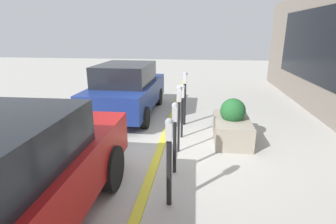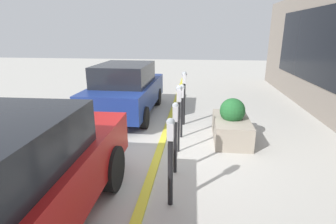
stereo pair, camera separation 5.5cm
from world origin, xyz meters
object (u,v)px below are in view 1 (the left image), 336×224
object	(u,v)px
parked_car_middle	(127,89)
parking_meter_second	(175,128)
parking_meter_farthest	(185,91)
parking_meter_middle	(179,103)
parking_meter_nearest	(169,153)
parking_meter_fourth	(182,99)
planter_box	(232,125)

from	to	relation	value
parked_car_middle	parking_meter_second	bearing A→B (deg)	-150.78
parking_meter_second	parking_meter_farthest	world-z (taller)	parking_meter_farthest
parking_meter_second	parked_car_middle	distance (m)	3.92
parking_meter_middle	parked_car_middle	world-z (taller)	parked_car_middle
parking_meter_second	parking_meter_middle	xyz separation A→B (m)	(0.90, 0.00, 0.21)
parking_meter_nearest	parking_meter_middle	bearing A→B (deg)	0.42
parking_meter_middle	parking_meter_farthest	bearing A→B (deg)	-0.44
parking_meter_second	parking_meter_fourth	bearing A→B (deg)	-0.28
planter_box	parked_car_middle	bearing A→B (deg)	60.83
parking_meter_nearest	parking_meter_farthest	bearing A→B (deg)	-0.00
parking_meter_middle	parking_meter_farthest	world-z (taller)	parking_meter_farthest
parking_meter_nearest	parking_meter_middle	xyz separation A→B (m)	(1.88, 0.01, 0.25)
parking_meter_fourth	planter_box	size ratio (longest dim) A/B	0.87
parked_car_middle	planter_box	bearing A→B (deg)	-118.15
parking_meter_second	parking_meter_fourth	xyz separation A→B (m)	(1.74, -0.01, 0.10)
parking_meter_fourth	parked_car_middle	xyz separation A→B (m)	(1.72, 1.86, -0.17)
parking_meter_farthest	parked_car_middle	world-z (taller)	parked_car_middle
parking_meter_middle	planter_box	xyz separation A→B (m)	(0.83, -1.24, -0.73)
parking_meter_middle	parking_meter_fourth	xyz separation A→B (m)	(0.83, -0.01, -0.12)
parked_car_middle	parking_meter_nearest	bearing A→B (deg)	-156.15
parking_meter_farthest	planter_box	distance (m)	1.67
parking_meter_nearest	parking_meter_fourth	distance (m)	2.71
parking_meter_fourth	parking_meter_farthest	xyz separation A→B (m)	(0.96, -0.00, -0.01)
parking_meter_farthest	planter_box	world-z (taller)	parking_meter_farthest
planter_box	parking_meter_nearest	bearing A→B (deg)	155.71
parking_meter_nearest	parking_meter_second	bearing A→B (deg)	0.69
parking_meter_nearest	planter_box	size ratio (longest dim) A/B	0.90
parking_meter_nearest	parking_meter_middle	size ratio (longest dim) A/B	0.94
parking_meter_fourth	parked_car_middle	size ratio (longest dim) A/B	0.34
parking_meter_fourth	parking_meter_farthest	size ratio (longest dim) A/B	0.89
parking_meter_second	parking_meter_nearest	bearing A→B (deg)	-179.31
parking_meter_second	parking_meter_middle	distance (m)	0.93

